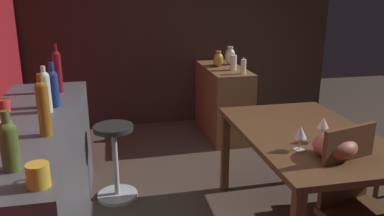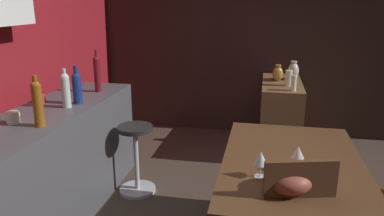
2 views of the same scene
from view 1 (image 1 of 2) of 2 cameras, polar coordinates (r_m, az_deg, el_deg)
The scene contains 21 objects.
wall_side_right at distance 4.91m, azimuth -3.86°, elevation 12.63°, with size 0.10×4.40×2.60m, color #33231E.
dining_table at distance 2.77m, azimuth 16.86°, elevation -5.19°, with size 1.40×0.88×0.74m.
kitchen_counter at distance 2.76m, azimuth -22.36°, elevation -10.59°, with size 2.10×0.60×0.90m, color #4C4C51.
sideboard_cabinet at distance 4.64m, azimuth 4.58°, elevation 1.17°, with size 1.10×0.44×0.82m, color brown.
chair_near_window at distance 2.43m, azimuth 23.58°, elevation -12.98°, with size 0.49×0.49×0.94m.
bar_stool at distance 3.23m, azimuth -11.41°, elevation -7.62°, with size 0.34×0.34×0.64m.
wine_glass_left at distance 2.58m, azimuth 19.04°, elevation -2.18°, with size 0.08×0.08×0.16m.
wine_glass_right at distance 2.40m, azimuth 15.94°, elevation -3.59°, with size 0.08×0.08×0.16m.
fruit_bowl at distance 2.38m, azimuth 20.58°, elevation -5.32°, with size 0.25×0.25×0.14m, color #9E4C38.
wine_bottle_amber at distance 2.23m, azimuth -21.42°, elevation 0.28°, with size 0.07×0.07×0.35m.
wine_bottle_clear at distance 2.68m, azimuth -21.12°, elevation 2.52°, with size 0.07×0.07×0.31m.
wine_bottle_olive at distance 1.87m, azimuth -25.72°, elevation -4.79°, with size 0.08×0.08×0.28m.
wine_bottle_ruby at distance 3.19m, azimuth -19.48°, elevation 5.38°, with size 0.06×0.06×0.39m.
wine_bottle_cobalt at distance 2.79m, azimuth -20.08°, elevation 3.05°, with size 0.07×0.07×0.31m.
cup_red at distance 2.85m, azimuth -26.36°, elevation 0.36°, with size 0.12×0.08×0.08m.
cup_mustard at distance 1.70m, azimuth -22.04°, elevation -9.31°, with size 0.13×0.09×0.10m.
cup_cream at distance 2.33m, azimuth -26.28°, elevation -2.97°, with size 0.12×0.09×0.08m.
pillar_candle_tall at distance 4.35m, azimuth 6.21°, elevation 6.77°, with size 0.08×0.08×0.19m.
pillar_candle_short at distance 4.15m, azimuth 7.71°, elevation 6.17°, with size 0.06×0.06×0.19m.
vase_ceramic_ivory at distance 4.69m, azimuth 5.73°, elevation 7.74°, with size 0.13×0.13×0.22m.
vase_brass at distance 4.54m, azimuth 3.97°, elevation 7.28°, with size 0.12×0.12×0.19m.
Camera 1 is at (-2.30, 1.00, 1.67)m, focal length 35.60 mm.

